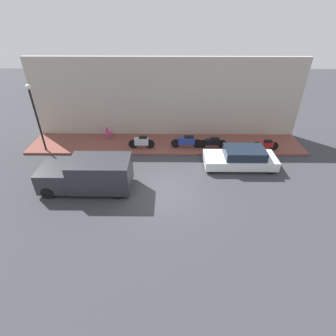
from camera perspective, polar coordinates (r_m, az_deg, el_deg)
ground_plane at (r=14.42m, az=-0.80°, el=-4.88°), size 60.00×60.00×0.00m
sidewalk at (r=18.89m, az=-0.45°, el=5.25°), size 3.06×19.19×0.15m
building_facade at (r=19.37m, az=-0.40°, el=14.85°), size 0.30×19.19×5.68m
parked_car at (r=16.72m, az=15.61°, el=2.11°), size 1.81×4.38×1.27m
delivery_van at (r=14.69m, az=-17.13°, el=-1.31°), size 1.95×4.87×1.82m
motorcycle_black at (r=18.32m, az=9.68°, el=5.55°), size 0.30×1.96×0.76m
motorcycle_red at (r=18.96m, az=20.50°, el=4.78°), size 0.30×1.77×0.73m
scooter_silver at (r=18.07m, az=-5.77°, el=5.66°), size 0.30×1.79×0.89m
motorcycle_blue at (r=18.10m, az=4.08°, el=5.81°), size 0.30×2.12×0.87m
streetlamp at (r=18.73m, az=-27.08°, el=11.39°), size 0.33×0.33×4.44m
cafe_chair at (r=19.86m, az=-12.81°, el=7.65°), size 0.40×0.40×0.82m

